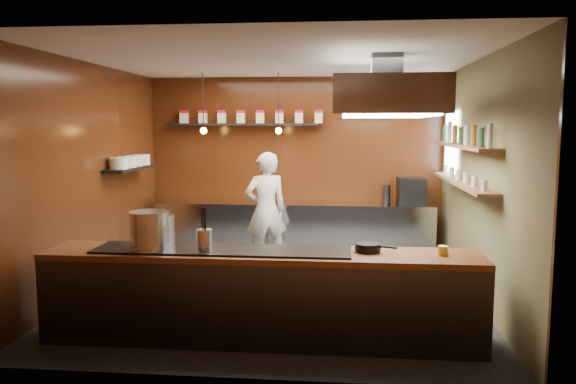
# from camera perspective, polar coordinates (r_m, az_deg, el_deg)

# --- Properties ---
(floor) EXTENTS (5.00, 5.00, 0.00)m
(floor) POSITION_cam_1_polar(r_m,az_deg,el_deg) (7.45, -0.89, -10.25)
(floor) COLOR black
(floor) RESTS_ON ground
(back_wall) EXTENTS (5.00, 0.00, 5.00)m
(back_wall) POSITION_cam_1_polar(r_m,az_deg,el_deg) (9.64, 0.77, 2.71)
(back_wall) COLOR #361609
(back_wall) RESTS_ON ground
(left_wall) EXTENTS (0.00, 5.00, 5.00)m
(left_wall) POSITION_cam_1_polar(r_m,az_deg,el_deg) (7.84, -19.38, 1.41)
(left_wall) COLOR #361609
(left_wall) RESTS_ON ground
(right_wall) EXTENTS (0.00, 5.00, 5.00)m
(right_wall) POSITION_cam_1_polar(r_m,az_deg,el_deg) (7.31, 18.95, 1.06)
(right_wall) COLOR brown
(right_wall) RESTS_ON ground
(ceiling) EXTENTS (5.00, 5.00, 0.00)m
(ceiling) POSITION_cam_1_polar(r_m,az_deg,el_deg) (7.17, -0.94, 13.33)
(ceiling) COLOR silver
(ceiling) RESTS_ON back_wall
(window_pane) EXTENTS (0.00, 1.00, 1.00)m
(window_pane) POSITION_cam_1_polar(r_m,az_deg,el_deg) (8.94, 16.23, 4.70)
(window_pane) COLOR white
(window_pane) RESTS_ON right_wall
(prep_counter) EXTENTS (4.60, 0.65, 0.90)m
(prep_counter) POSITION_cam_1_polar(r_m,az_deg,el_deg) (9.45, 0.59, -3.79)
(prep_counter) COLOR silver
(prep_counter) RESTS_ON floor
(pass_counter) EXTENTS (4.40, 0.72, 0.94)m
(pass_counter) POSITION_cam_1_polar(r_m,az_deg,el_deg) (5.80, -2.75, -10.44)
(pass_counter) COLOR #38383D
(pass_counter) RESTS_ON floor
(tin_shelf) EXTENTS (2.60, 0.26, 0.04)m
(tin_shelf) POSITION_cam_1_polar(r_m,az_deg,el_deg) (9.59, -4.70, 6.86)
(tin_shelf) COLOR black
(tin_shelf) RESTS_ON back_wall
(plate_shelf) EXTENTS (0.30, 1.40, 0.04)m
(plate_shelf) POSITION_cam_1_polar(r_m,az_deg,el_deg) (8.69, -15.66, 2.35)
(plate_shelf) COLOR black
(plate_shelf) RESTS_ON left_wall
(bottle_shelf_upper) EXTENTS (0.26, 2.80, 0.04)m
(bottle_shelf_upper) POSITION_cam_1_polar(r_m,az_deg,el_deg) (7.54, 17.36, 4.48)
(bottle_shelf_upper) COLOR brown
(bottle_shelf_upper) RESTS_ON right_wall
(bottle_shelf_lower) EXTENTS (0.26, 2.80, 0.04)m
(bottle_shelf_lower) POSITION_cam_1_polar(r_m,az_deg,el_deg) (7.57, 17.24, 0.93)
(bottle_shelf_lower) COLOR brown
(bottle_shelf_lower) RESTS_ON right_wall
(extractor_hood) EXTENTS (1.20, 2.00, 0.72)m
(extractor_hood) POSITION_cam_1_polar(r_m,az_deg,el_deg) (6.71, 9.93, 9.44)
(extractor_hood) COLOR #38383D
(extractor_hood) RESTS_ON ceiling
(pendant_left) EXTENTS (0.10, 0.10, 0.95)m
(pendant_left) POSITION_cam_1_polar(r_m,az_deg,el_deg) (9.05, -8.58, 6.51)
(pendant_left) COLOR black
(pendant_left) RESTS_ON ceiling
(pendant_right) EXTENTS (0.10, 0.10, 0.95)m
(pendant_right) POSITION_cam_1_polar(r_m,az_deg,el_deg) (8.84, -0.96, 6.58)
(pendant_right) COLOR black
(pendant_right) RESTS_ON ceiling
(storage_tins) EXTENTS (2.43, 0.13, 0.22)m
(storage_tins) POSITION_cam_1_polar(r_m,az_deg,el_deg) (9.57, -3.81, 7.65)
(storage_tins) COLOR beige
(storage_tins) RESTS_ON tin_shelf
(plate_stacks) EXTENTS (0.26, 1.16, 0.16)m
(plate_stacks) POSITION_cam_1_polar(r_m,az_deg,el_deg) (8.69, -15.69, 3.01)
(plate_stacks) COLOR white
(plate_stacks) RESTS_ON plate_shelf
(bottles) EXTENTS (0.06, 2.66, 0.24)m
(bottles) POSITION_cam_1_polar(r_m,az_deg,el_deg) (7.54, 17.40, 5.54)
(bottles) COLOR silver
(bottles) RESTS_ON bottle_shelf_upper
(wine_glasses) EXTENTS (0.07, 2.37, 0.13)m
(wine_glasses) POSITION_cam_1_polar(r_m,az_deg,el_deg) (7.57, 17.26, 1.57)
(wine_glasses) COLOR silver
(wine_glasses) RESTS_ON bottle_shelf_lower
(stockpot_large) EXTENTS (0.43, 0.43, 0.38)m
(stockpot_large) POSITION_cam_1_polar(r_m,az_deg,el_deg) (5.82, -13.90, -3.80)
(stockpot_large) COLOR silver
(stockpot_large) RESTS_ON pass_counter
(stockpot_small) EXTENTS (0.43, 0.43, 0.32)m
(stockpot_small) POSITION_cam_1_polar(r_m,az_deg,el_deg) (5.98, -13.06, -3.82)
(stockpot_small) COLOR #BBBDC2
(stockpot_small) RESTS_ON pass_counter
(utensil_crock) EXTENTS (0.20, 0.20, 0.21)m
(utensil_crock) POSITION_cam_1_polar(r_m,az_deg,el_deg) (5.71, -8.52, -4.80)
(utensil_crock) COLOR silver
(utensil_crock) RESTS_ON pass_counter
(frying_pan) EXTENTS (0.41, 0.26, 0.07)m
(frying_pan) POSITION_cam_1_polar(r_m,az_deg,el_deg) (5.71, 8.16, -5.53)
(frying_pan) COLOR black
(frying_pan) RESTS_ON pass_counter
(butter_jar) EXTENTS (0.13, 0.13, 0.09)m
(butter_jar) POSITION_cam_1_polar(r_m,az_deg,el_deg) (5.72, 15.45, -5.75)
(butter_jar) COLOR yellow
(butter_jar) RESTS_ON pass_counter
(espresso_machine) EXTENTS (0.46, 0.44, 0.43)m
(espresso_machine) POSITION_cam_1_polar(r_m,az_deg,el_deg) (9.43, 12.42, 0.12)
(espresso_machine) COLOR black
(espresso_machine) RESTS_ON prep_counter
(chef) EXTENTS (0.77, 0.66, 1.78)m
(chef) POSITION_cam_1_polar(r_m,az_deg,el_deg) (8.67, -2.25, -1.81)
(chef) COLOR white
(chef) RESTS_ON floor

